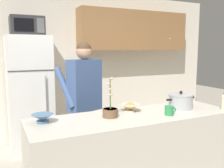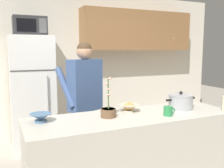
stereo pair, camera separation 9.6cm
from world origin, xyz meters
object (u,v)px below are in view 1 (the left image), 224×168
at_px(microwave, 27,26).
at_px(potted_orchid, 110,111).
at_px(cooking_pot, 181,101).
at_px(empty_bowl, 43,118).
at_px(bread_bowl, 130,107).
at_px(person_near_pot, 84,92).
at_px(coffee_mug, 169,111).
at_px(refrigerator, 30,94).

xyz_separation_m(microwave, potted_orchid, (0.52, -1.79, -0.94)).
distance_m(cooking_pot, potted_orchid, 0.88).
distance_m(empty_bowl, potted_orchid, 0.64).
xyz_separation_m(bread_bowl, empty_bowl, (-0.92, -0.01, -0.00)).
distance_m(person_near_pot, bread_bowl, 0.74).
bearing_deg(cooking_pot, coffee_mug, -148.59).
xyz_separation_m(refrigerator, person_near_pot, (0.53, -1.02, 0.16)).
height_order(microwave, cooking_pot, microwave).
xyz_separation_m(refrigerator, potted_orchid, (0.52, -1.81, 0.09)).
xyz_separation_m(person_near_pot, cooking_pot, (0.87, -0.79, -0.04)).
bearing_deg(coffee_mug, person_near_pot, 120.12).
height_order(microwave, bread_bowl, microwave).
height_order(refrigerator, potted_orchid, refrigerator).
xyz_separation_m(cooking_pot, potted_orchid, (-0.88, 0.01, -0.02)).
bearing_deg(bread_bowl, refrigerator, 115.36).
xyz_separation_m(refrigerator, cooking_pot, (1.40, -1.82, 0.11)).
xyz_separation_m(microwave, bread_bowl, (0.81, -1.68, -0.95)).
relative_size(cooking_pot, coffee_mug, 2.93).
relative_size(bread_bowl, potted_orchid, 0.55).
height_order(person_near_pot, coffee_mug, person_near_pot).
height_order(microwave, coffee_mug, microwave).
bearing_deg(cooking_pot, potted_orchid, 179.60).
height_order(bread_bowl, potted_orchid, potted_orchid).
distance_m(microwave, bread_bowl, 2.09).
xyz_separation_m(microwave, cooking_pot, (1.40, -1.79, -0.92)).
bearing_deg(coffee_mug, potted_orchid, 161.57).
bearing_deg(cooking_pot, bread_bowl, 168.98).
xyz_separation_m(empty_bowl, potted_orchid, (0.63, -0.10, 0.02)).
xyz_separation_m(coffee_mug, bread_bowl, (-0.29, 0.30, 0.00)).
xyz_separation_m(coffee_mug, empty_bowl, (-1.21, 0.29, -0.00)).
bearing_deg(microwave, bread_bowl, -64.35).
distance_m(coffee_mug, bread_bowl, 0.42).
xyz_separation_m(cooking_pot, bread_bowl, (-0.59, 0.12, -0.03)).
relative_size(refrigerator, cooking_pot, 4.65).
bearing_deg(person_near_pot, microwave, 117.86).
bearing_deg(cooking_pot, person_near_pot, 137.65).
height_order(refrigerator, bread_bowl, refrigerator).
relative_size(person_near_pot, bread_bowl, 7.62).
distance_m(bread_bowl, empty_bowl, 0.92).
xyz_separation_m(refrigerator, empty_bowl, (-0.11, -1.71, 0.07)).
height_order(refrigerator, empty_bowl, refrigerator).
xyz_separation_m(person_near_pot, empty_bowl, (-0.64, -0.69, -0.08)).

